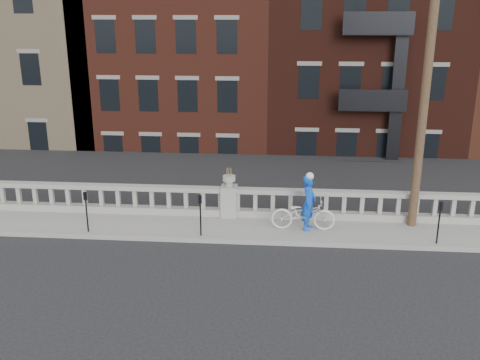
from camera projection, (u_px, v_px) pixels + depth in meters
name	position (u px, v px, depth m)	size (l,w,h in m)	color
ground	(215.00, 272.00, 15.07)	(120.00, 120.00, 0.00)	black
sidewalk	(226.00, 228.00, 17.90)	(32.00, 2.20, 0.15)	gray
balustrade	(229.00, 203.00, 18.63)	(28.00, 0.34, 1.03)	gray
planter_pedestal	(229.00, 197.00, 18.57)	(0.55, 0.55, 1.76)	gray
lower_level	(266.00, 79.00, 36.12)	(80.00, 44.00, 20.80)	#605E59
utility_pole	(427.00, 72.00, 16.42)	(1.60, 0.28, 10.00)	#422D1E
parking_meter_a	(86.00, 207.00, 17.16)	(0.10, 0.09, 1.36)	black
parking_meter_b	(200.00, 211.00, 16.87)	(0.10, 0.09, 1.36)	black
parking_meter_c	(439.00, 218.00, 16.29)	(0.10, 0.09, 1.36)	black
bicycle	(303.00, 214.00, 17.45)	(0.73, 2.09, 1.10)	silver
cyclist	(309.00, 203.00, 17.38)	(0.67, 0.44, 1.84)	blue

